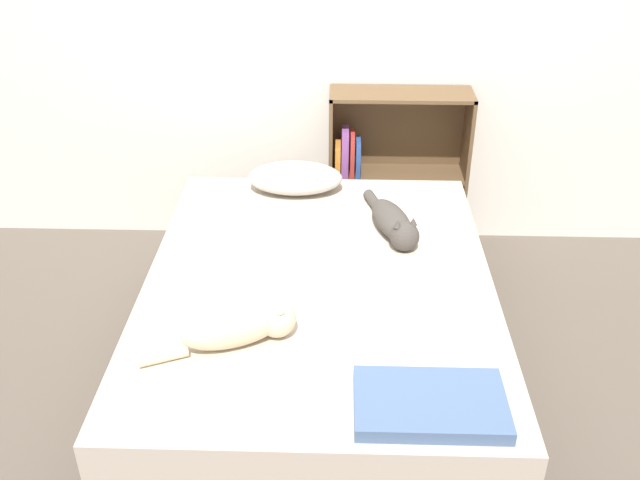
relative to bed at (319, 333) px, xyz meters
The scene contains 8 objects.
ground_plane 0.28m from the bed, ahead, with size 8.00×8.00×0.00m, color brown.
wall_back 1.69m from the bed, 90.00° to the left, with size 8.00×0.06×2.50m.
bed is the anchor object (origin of this frame).
pillow 0.90m from the bed, 100.34° to the left, with size 0.48×0.28×0.15m.
cat_light 0.62m from the bed, 121.80° to the right, with size 0.55×0.30×0.16m.
cat_dark 0.61m from the bed, 48.35° to the left, with size 0.25×0.56×0.15m.
bookshelf 1.33m from the bed, 73.30° to the left, with size 0.78×0.26×0.96m.
blanket_fold 0.90m from the bed, 62.96° to the right, with size 0.49×0.31×0.05m.
Camera 1 is at (0.08, -2.47, 2.23)m, focal length 40.00 mm.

